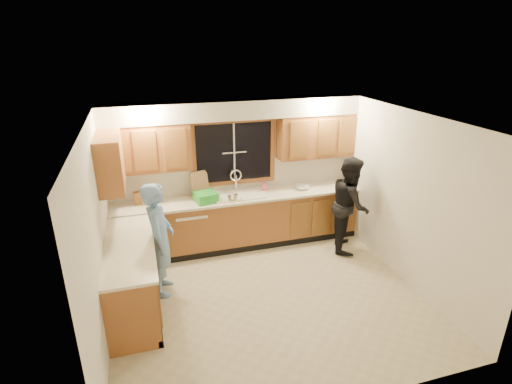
% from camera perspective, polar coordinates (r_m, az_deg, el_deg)
% --- Properties ---
extents(floor, '(4.20, 4.20, 0.00)m').
position_cam_1_polar(floor, '(5.84, 1.72, -14.68)').
color(floor, '#C0B594').
rests_on(floor, ground).
extents(ceiling, '(4.20, 4.20, 0.00)m').
position_cam_1_polar(ceiling, '(4.81, 2.05, 10.14)').
color(ceiling, silver).
extents(wall_back, '(4.20, 0.00, 4.20)m').
position_cam_1_polar(wall_back, '(6.90, -3.10, 2.90)').
color(wall_back, silver).
rests_on(wall_back, ground).
extents(wall_left, '(0.00, 3.80, 3.80)m').
position_cam_1_polar(wall_left, '(5.01, -21.70, -6.13)').
color(wall_left, silver).
rests_on(wall_left, ground).
extents(wall_right, '(0.00, 3.80, 3.80)m').
position_cam_1_polar(wall_right, '(6.15, 20.78, -0.90)').
color(wall_right, silver).
rests_on(wall_right, ground).
extents(base_cabinets_back, '(4.20, 0.60, 0.88)m').
position_cam_1_polar(base_cabinets_back, '(6.94, -2.38, -4.21)').
color(base_cabinets_back, '#9D5C2D').
rests_on(base_cabinets_back, ground).
extents(base_cabinets_left, '(0.60, 1.90, 0.88)m').
position_cam_1_polar(base_cabinets_left, '(5.69, -17.28, -11.52)').
color(base_cabinets_left, '#9D5C2D').
rests_on(base_cabinets_left, ground).
extents(countertop_back, '(4.20, 0.63, 0.04)m').
position_cam_1_polar(countertop_back, '(6.74, -2.41, -0.74)').
color(countertop_back, '#EEE6C8').
rests_on(countertop_back, base_cabinets_back).
extents(countertop_left, '(0.63, 1.90, 0.04)m').
position_cam_1_polar(countertop_left, '(5.46, -17.66, -7.43)').
color(countertop_left, '#EEE6C8').
rests_on(countertop_left, base_cabinets_left).
extents(upper_cabinets_left, '(1.35, 0.33, 0.75)m').
position_cam_1_polar(upper_cabinets_left, '(6.41, -15.38, 6.07)').
color(upper_cabinets_left, '#9D5C2D').
rests_on(upper_cabinets_left, wall_back).
extents(upper_cabinets_right, '(1.35, 0.33, 0.75)m').
position_cam_1_polar(upper_cabinets_right, '(7.05, 8.56, 7.95)').
color(upper_cabinets_right, '#9D5C2D').
rests_on(upper_cabinets_right, wall_back).
extents(upper_cabinets_return, '(0.33, 0.90, 0.75)m').
position_cam_1_polar(upper_cabinets_return, '(5.84, -20.15, 4.02)').
color(upper_cabinets_return, '#9D5C2D').
rests_on(upper_cabinets_return, wall_left).
extents(soffit, '(4.20, 0.35, 0.30)m').
position_cam_1_polar(soffit, '(6.47, -2.93, 11.70)').
color(soffit, beige).
rests_on(soffit, wall_back).
extents(window_frame, '(1.44, 0.03, 1.14)m').
position_cam_1_polar(window_frame, '(6.79, -3.14, 5.68)').
color(window_frame, black).
rests_on(window_frame, wall_back).
extents(sink, '(0.86, 0.52, 0.57)m').
position_cam_1_polar(sink, '(6.77, -2.45, -0.95)').
color(sink, white).
rests_on(sink, countertop_back).
extents(dishwasher, '(0.60, 0.56, 0.82)m').
position_cam_1_polar(dishwasher, '(6.81, -9.33, -5.31)').
color(dishwasher, silver).
rests_on(dishwasher, floor).
extents(stove, '(0.58, 0.75, 0.90)m').
position_cam_1_polar(stove, '(5.21, -17.25, -14.75)').
color(stove, silver).
rests_on(stove, floor).
extents(man, '(0.47, 0.65, 1.65)m').
position_cam_1_polar(man, '(5.69, -13.60, -6.61)').
color(man, '#6A93C9').
rests_on(man, floor).
extents(woman, '(0.88, 0.97, 1.63)m').
position_cam_1_polar(woman, '(6.86, 13.27, -1.70)').
color(woman, black).
rests_on(woman, floor).
extents(knife_block, '(0.13, 0.11, 0.21)m').
position_cam_1_polar(knife_block, '(6.64, -16.56, -0.84)').
color(knife_block, '#915C28').
rests_on(knife_block, countertop_back).
extents(cutting_board, '(0.33, 0.20, 0.41)m').
position_cam_1_polar(cutting_board, '(6.76, -8.04, 1.21)').
color(cutting_board, tan).
rests_on(cutting_board, countertop_back).
extents(dish_crate, '(0.39, 0.38, 0.16)m').
position_cam_1_polar(dish_crate, '(6.53, -7.21, -0.72)').
color(dish_crate, green).
rests_on(dish_crate, countertop_back).
extents(soap_bottle, '(0.10, 0.10, 0.17)m').
position_cam_1_polar(soap_bottle, '(6.96, 1.24, 0.96)').
color(soap_bottle, '#EA5987').
rests_on(soap_bottle, countertop_back).
extents(bowl, '(0.28, 0.28, 0.06)m').
position_cam_1_polar(bowl, '(7.07, 6.59, 0.64)').
color(bowl, silver).
rests_on(bowl, countertop_back).
extents(can_left, '(0.06, 0.06, 0.11)m').
position_cam_1_polar(can_left, '(6.47, -3.79, -1.01)').
color(can_left, '#C4B797').
rests_on(can_left, countertop_back).
extents(can_right, '(0.08, 0.08, 0.12)m').
position_cam_1_polar(can_right, '(6.49, -2.94, -0.86)').
color(can_right, '#C4B797').
rests_on(can_right, countertop_back).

